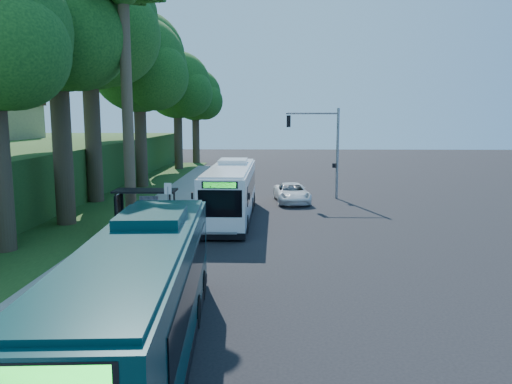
{
  "coord_description": "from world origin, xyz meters",
  "views": [
    {
      "loc": [
        -0.57,
        -28.68,
        6.32
      ],
      "look_at": [
        -1.29,
        1.0,
        1.85
      ],
      "focal_mm": 35.0,
      "sensor_mm": 36.0,
      "label": 1
    }
  ],
  "objects_px": {
    "bus_shelter": "(142,203)",
    "pickup": "(292,193)",
    "teal_bus": "(141,296)",
    "white_bus": "(231,191)"
  },
  "relations": [
    {
      "from": "bus_shelter",
      "to": "white_bus",
      "type": "bearing_deg",
      "value": 48.72
    },
    {
      "from": "bus_shelter",
      "to": "teal_bus",
      "type": "xyz_separation_m",
      "value": [
        3.45,
        -13.65,
        -0.04
      ]
    },
    {
      "from": "bus_shelter",
      "to": "pickup",
      "type": "xyz_separation_m",
      "value": [
        8.47,
        10.99,
        -1.09
      ]
    },
    {
      "from": "bus_shelter",
      "to": "white_bus",
      "type": "relative_size",
      "value": 0.27
    },
    {
      "from": "bus_shelter",
      "to": "pickup",
      "type": "bearing_deg",
      "value": 52.37
    },
    {
      "from": "bus_shelter",
      "to": "pickup",
      "type": "relative_size",
      "value": 0.62
    },
    {
      "from": "bus_shelter",
      "to": "teal_bus",
      "type": "bearing_deg",
      "value": -75.82
    },
    {
      "from": "bus_shelter",
      "to": "pickup",
      "type": "height_order",
      "value": "bus_shelter"
    },
    {
      "from": "white_bus",
      "to": "teal_bus",
      "type": "bearing_deg",
      "value": -91.91
    },
    {
      "from": "teal_bus",
      "to": "white_bus",
      "type": "bearing_deg",
      "value": 83.79
    }
  ]
}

